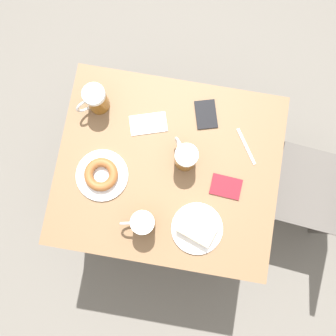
{
  "coord_description": "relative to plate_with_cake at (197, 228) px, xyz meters",
  "views": [
    {
      "loc": [
        0.23,
        0.04,
        2.31
      ],
      "look_at": [
        0.0,
        0.0,
        0.78
      ],
      "focal_mm": 40.0,
      "sensor_mm": 36.0,
      "label": 1
    }
  ],
  "objects": [
    {
      "name": "plate_with_donut",
      "position": [
        -0.15,
        -0.42,
        -0.0
      ],
      "size": [
        0.22,
        0.22,
        0.05
      ],
      "color": "silver",
      "rests_on": "table"
    },
    {
      "name": "plate_with_cake",
      "position": [
        0.0,
        0.0,
        0.0
      ],
      "size": [
        0.21,
        0.21,
        0.05
      ],
      "color": "silver",
      "rests_on": "table"
    },
    {
      "name": "beer_mug_right",
      "position": [
        0.01,
        -0.22,
        0.05
      ],
      "size": [
        0.09,
        0.14,
        0.14
      ],
      "color": "#8C5619",
      "rests_on": "table"
    },
    {
      "name": "passport_near_edge",
      "position": [
        -0.48,
        -0.04,
        -0.02
      ],
      "size": [
        0.15,
        0.12,
        0.01
      ],
      "rotation": [
        0.0,
        0.0,
        4.99
      ],
      "color": "black",
      "rests_on": "table"
    },
    {
      "name": "fork",
      "position": [
        -0.37,
        0.15,
        -0.02
      ],
      "size": [
        0.15,
        0.1,
        0.0
      ],
      "rotation": [
        0.0,
        0.0,
        5.29
      ],
      "color": "silver",
      "rests_on": "table"
    },
    {
      "name": "napkin_folded",
      "position": [
        -0.4,
        -0.27,
        -0.02
      ],
      "size": [
        0.13,
        0.18,
        0.0
      ],
      "rotation": [
        0.0,
        0.0,
        5.02
      ],
      "color": "white",
      "rests_on": "table"
    },
    {
      "name": "beer_mug_left",
      "position": [
        -0.45,
        -0.5,
        0.05
      ],
      "size": [
        0.11,
        0.12,
        0.14
      ],
      "color": "#8C5619",
      "rests_on": "table"
    },
    {
      "name": "table",
      "position": [
        -0.22,
        -0.16,
        -0.09
      ],
      "size": [
        0.79,
        0.93,
        0.76
      ],
      "color": "brown",
      "rests_on": "ground_plane"
    },
    {
      "name": "beer_mug_center",
      "position": [
        -0.27,
        -0.1,
        0.05
      ],
      "size": [
        0.13,
        0.11,
        0.14
      ],
      "color": "#8C5619",
      "rests_on": "table"
    },
    {
      "name": "passport_far_edge",
      "position": [
        -0.19,
        0.09,
        -0.02
      ],
      "size": [
        0.1,
        0.13,
        0.01
      ],
      "rotation": [
        0.0,
        0.0,
        3.07
      ],
      "color": "maroon",
      "rests_on": "table"
    },
    {
      "name": "ground_plane",
      "position": [
        -0.22,
        -0.16,
        -0.78
      ],
      "size": [
        8.0,
        8.0,
        0.0
      ],
      "primitive_type": "plane",
      "color": "#666059"
    }
  ]
}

